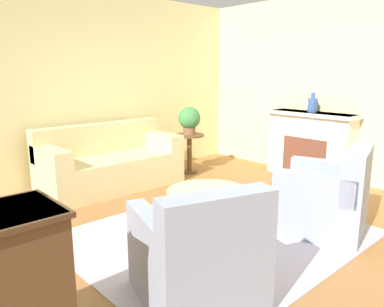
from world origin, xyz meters
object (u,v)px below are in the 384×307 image
(armchair_right, at_px, (327,200))
(potted_plant_on_side_table, at_px, (189,119))
(side_table, at_px, (189,147))
(vase_mantel_near, at_px, (313,105))
(armchair_left, at_px, (199,258))
(ottoman_table, at_px, (208,203))
(couch, at_px, (110,165))

(armchair_right, bearing_deg, potted_plant_on_side_table, 79.25)
(side_table, bearing_deg, vase_mantel_near, -50.78)
(armchair_left, distance_m, vase_mantel_near, 3.84)
(ottoman_table, xyz_separation_m, vase_mantel_near, (2.54, 0.30, 0.88))
(armchair_right, height_order, side_table, armchair_right)
(ottoman_table, bearing_deg, armchair_left, -137.45)
(armchair_left, bearing_deg, vase_mantel_near, 19.00)
(vase_mantel_near, height_order, potted_plant_on_side_table, vase_mantel_near)
(side_table, height_order, vase_mantel_near, vase_mantel_near)
(couch, relative_size, ottoman_table, 2.26)
(couch, bearing_deg, side_table, -6.51)
(ottoman_table, xyz_separation_m, side_table, (1.34, 1.78, 0.16))
(couch, height_order, armchair_left, armchair_left)
(armchair_right, relative_size, potted_plant_on_side_table, 2.30)
(armchair_left, distance_m, side_table, 3.58)
(couch, bearing_deg, armchair_left, -108.60)
(armchair_left, bearing_deg, couch, 71.40)
(couch, xyz_separation_m, armchair_right, (0.87, -2.86, 0.01))
(armchair_left, relative_size, ottoman_table, 1.17)
(ottoman_table, relative_size, vase_mantel_near, 2.95)
(ottoman_table, height_order, side_table, side_table)
(couch, bearing_deg, ottoman_table, -88.69)
(armchair_left, xyz_separation_m, ottoman_table, (1.01, 0.92, -0.08))
(couch, height_order, armchair_right, armchair_right)
(armchair_left, distance_m, armchair_right, 1.83)
(ottoman_table, xyz_separation_m, potted_plant_on_side_table, (1.34, 1.78, 0.62))
(armchair_right, bearing_deg, vase_mantel_near, 35.44)
(armchair_left, height_order, armchair_right, same)
(armchair_right, distance_m, ottoman_table, 1.24)
(couch, distance_m, armchair_left, 3.01)
(side_table, xyz_separation_m, vase_mantel_near, (1.21, -1.48, 0.72))
(armchair_right, distance_m, potted_plant_on_side_table, 2.80)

